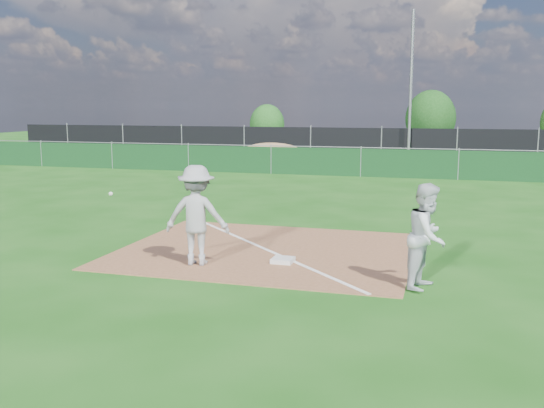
{
  "coord_description": "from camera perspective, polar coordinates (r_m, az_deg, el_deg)",
  "views": [
    {
      "loc": [
        3.58,
        -10.87,
        3.01
      ],
      "look_at": [
        0.12,
        1.0,
        1.0
      ],
      "focal_mm": 40.0,
      "sensor_mm": 36.0,
      "label": 1
    }
  ],
  "objects": [
    {
      "name": "ground",
      "position": [
        21.38,
        6.45,
        1.09
      ],
      "size": [
        90.0,
        90.0,
        0.0
      ],
      "primitive_type": "plane",
      "color": "#174F10",
      "rests_on": "ground"
    },
    {
      "name": "parking_lot",
      "position": [
        39.15,
        11.0,
        4.67
      ],
      "size": [
        46.0,
        9.0,
        0.01
      ],
      "primitive_type": "cube",
      "color": "black",
      "rests_on": "ground"
    },
    {
      "name": "green_fence",
      "position": [
        26.22,
        8.36,
        3.87
      ],
      "size": [
        44.0,
        0.05,
        1.2
      ],
      "primitive_type": "cube",
      "color": "#0E3416",
      "rests_on": "ground"
    },
    {
      "name": "infield_dirt",
      "position": [
        12.75,
        -0.53,
        -4.37
      ],
      "size": [
        6.0,
        5.0,
        0.02
      ],
      "primitive_type": "cube",
      "color": "brown",
      "rests_on": "ground"
    },
    {
      "name": "foul_line",
      "position": [
        12.75,
        -0.53,
        -4.3
      ],
      "size": [
        5.01,
        5.01,
        0.01
      ],
      "primitive_type": "cube",
      "rotation": [
        0.0,
        0.0,
        0.79
      ],
      "color": "white",
      "rests_on": "infield_dirt"
    },
    {
      "name": "car_right",
      "position": [
        38.81,
        17.64,
        5.32
      ],
      "size": [
        4.66,
        2.5,
        1.29
      ],
      "primitive_type": "imported",
      "rotation": [
        0.0,
        0.0,
        1.74
      ],
      "color": "black",
      "rests_on": "parking_lot"
    },
    {
      "name": "car_left",
      "position": [
        39.98,
        4.04,
        6.02
      ],
      "size": [
        4.88,
        3.14,
        1.55
      ],
      "primitive_type": "imported",
      "rotation": [
        0.0,
        0.0,
        1.89
      ],
      "color": "#B7B9BF",
      "rests_on": "parking_lot"
    },
    {
      "name": "play_at_first",
      "position": [
        11.52,
        -7.1,
        -1.05
      ],
      "size": [
        2.46,
        0.87,
        1.9
      ],
      "color": "#A9A9AB",
      "rests_on": "infield_dirt"
    },
    {
      "name": "black_fence",
      "position": [
        34.12,
        10.25,
        5.55
      ],
      "size": [
        46.0,
        0.04,
        1.8
      ],
      "primitive_type": "cube",
      "color": "black",
      "rests_on": "ground"
    },
    {
      "name": "first_base",
      "position": [
        11.75,
        1.03,
        -5.3
      ],
      "size": [
        0.41,
        0.41,
        0.09
      ],
      "primitive_type": "cube",
      "rotation": [
        0.0,
        0.0,
        -0.01
      ],
      "color": "silver",
      "rests_on": "infield_dirt"
    },
    {
      "name": "runner",
      "position": [
        10.33,
        14.42,
        -2.95
      ],
      "size": [
        0.87,
        1.0,
        1.76
      ],
      "primitive_type": "imported",
      "rotation": [
        0.0,
        0.0,
        1.3
      ],
      "color": "silver",
      "rests_on": "ground"
    },
    {
      "name": "tree_left",
      "position": [
        46.59,
        -0.48,
        7.51
      ],
      "size": [
        2.63,
        2.63,
        3.12
      ],
      "color": "#382316",
      "rests_on": "ground"
    },
    {
      "name": "light_pole",
      "position": [
        33.65,
        12.93,
        10.69
      ],
      "size": [
        0.16,
        0.16,
        8.0
      ],
      "primitive_type": "cylinder",
      "color": "slate",
      "rests_on": "ground"
    },
    {
      "name": "dirt_mound",
      "position": [
        30.69,
        -0.03,
        4.71
      ],
      "size": [
        3.38,
        2.6,
        1.17
      ],
      "primitive_type": "ellipsoid",
      "color": "#9F774C",
      "rests_on": "ground"
    },
    {
      "name": "car_mid",
      "position": [
        39.43,
        12.07,
        5.76
      ],
      "size": [
        4.81,
        3.08,
        1.5
      ],
      "primitive_type": "imported",
      "rotation": [
        0.0,
        0.0,
        1.93
      ],
      "color": "black",
      "rests_on": "parking_lot"
    },
    {
      "name": "tree_mid",
      "position": [
        44.32,
        14.69,
        7.79
      ],
      "size": [
        3.47,
        3.47,
        4.11
      ],
      "color": "#382316",
      "rests_on": "ground"
    }
  ]
}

